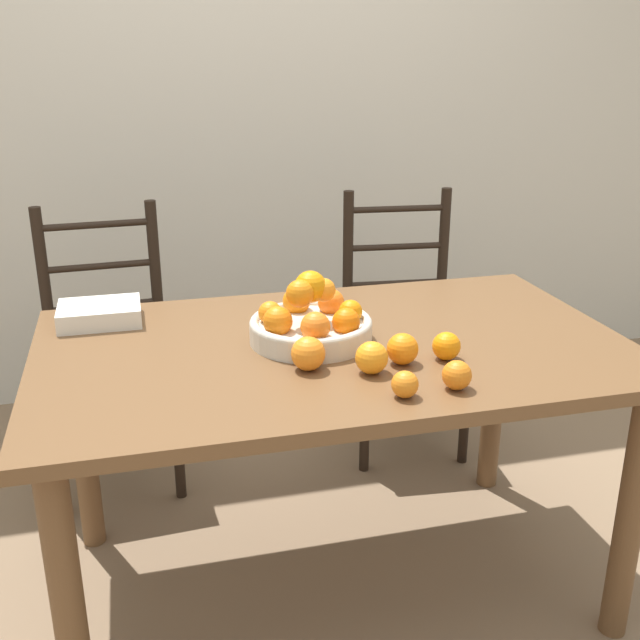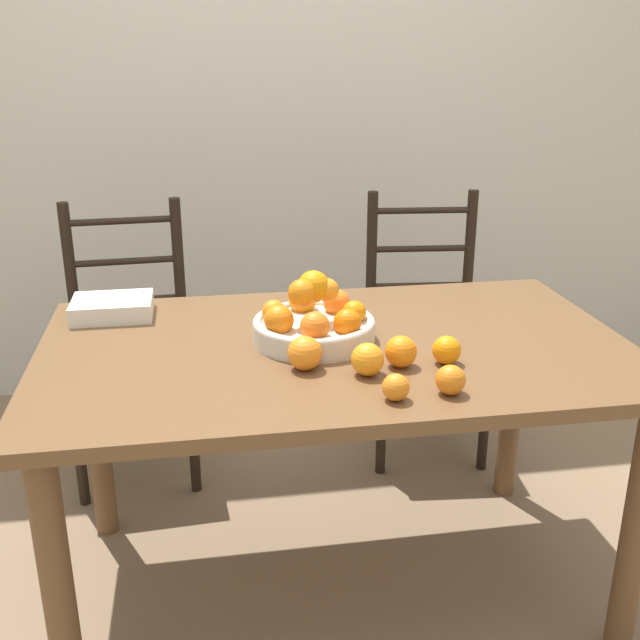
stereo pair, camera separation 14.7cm
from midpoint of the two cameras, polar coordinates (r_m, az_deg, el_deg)
ground_plane at (r=2.33m, az=3.00°, el=-19.36°), size 12.00×12.00×0.00m
wall_back at (r=3.30m, az=-2.46°, el=16.93°), size 8.00×0.06×2.60m
dining_table at (r=1.98m, az=3.34°, el=-4.57°), size 1.52×0.91×0.76m
fruit_bowl at (r=1.93m, az=1.72°, el=-0.13°), size 0.32×0.32×0.19m
orange_loose_0 at (r=1.77m, az=1.22°, el=-2.58°), size 0.08×0.08×0.08m
orange_loose_1 at (r=1.75m, az=6.06°, el=-3.04°), size 0.08×0.08×0.08m
orange_loose_2 at (r=1.64m, az=8.38°, el=-5.14°), size 0.06×0.06×0.06m
orange_loose_3 at (r=1.68m, az=12.41°, el=-4.52°), size 0.07×0.07×0.07m
orange_loose_4 at (r=1.80m, az=8.52°, el=-2.43°), size 0.08×0.08×0.08m
orange_loose_5 at (r=1.84m, az=11.90°, el=-2.30°), size 0.07×0.07×0.07m
chair_left at (r=2.73m, az=-12.70°, el=-2.28°), size 0.44×0.42×0.98m
chair_right at (r=2.87m, az=9.43°, el=-0.94°), size 0.46×0.44×0.98m
book_stack at (r=2.18m, az=-13.69°, el=0.90°), size 0.22×0.17×0.05m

